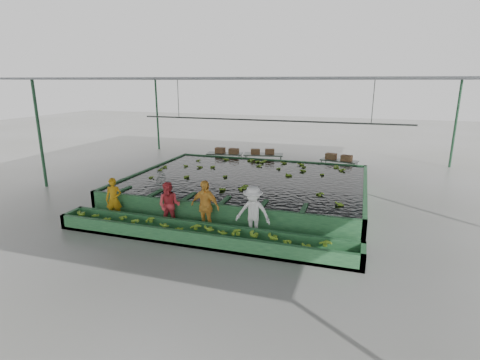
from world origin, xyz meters
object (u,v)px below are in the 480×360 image
(worker_b, at_px, (169,205))
(box_stack_right, at_px, (339,160))
(box_stack_left, at_px, (227,153))
(flotation_tank, at_px, (247,186))
(worker_a, at_px, (114,200))
(box_stack_mid, at_px, (262,154))
(sorting_trough, at_px, (200,235))
(packing_table_right, at_px, (339,168))
(worker_c, at_px, (205,207))
(packing_table_left, at_px, (225,161))
(worker_d, at_px, (253,213))
(packing_table_mid, at_px, (263,162))

(worker_b, distance_m, box_stack_right, 10.61)
(box_stack_left, relative_size, box_stack_right, 0.98)
(flotation_tank, relative_size, box_stack_right, 7.16)
(worker_a, relative_size, box_stack_mid, 1.22)
(flotation_tank, distance_m, box_stack_mid, 4.84)
(sorting_trough, bearing_deg, packing_table_right, 70.44)
(sorting_trough, distance_m, box_stack_right, 10.76)
(worker_c, xyz_separation_m, packing_table_left, (-2.66, 9.03, -0.45))
(worker_c, height_order, packing_table_right, worker_c)
(worker_d, bearing_deg, worker_b, -179.86)
(sorting_trough, distance_m, worker_a, 3.86)
(box_stack_left, bearing_deg, packing_table_left, -178.95)
(worker_b, relative_size, worker_c, 0.90)
(worker_b, relative_size, box_stack_right, 1.17)
(worker_b, distance_m, worker_d, 3.00)
(flotation_tank, distance_m, worker_b, 4.56)
(worker_c, bearing_deg, box_stack_right, 76.54)
(flotation_tank, relative_size, worker_a, 6.29)
(sorting_trough, distance_m, worker_c, 1.05)
(packing_table_right, xyz_separation_m, box_stack_left, (-6.26, -0.29, 0.48))
(worker_a, xyz_separation_m, worker_d, (5.25, 0.00, 0.09))
(packing_table_mid, distance_m, packing_table_right, 4.13)
(packing_table_right, height_order, box_stack_left, box_stack_left)
(box_stack_right, bearing_deg, worker_a, -127.97)
(worker_b, bearing_deg, packing_table_right, 51.88)
(box_stack_mid, xyz_separation_m, box_stack_right, (4.12, 0.26, -0.12))
(worker_d, xyz_separation_m, packing_table_left, (-4.32, 9.03, -0.43))
(box_stack_right, bearing_deg, packing_table_mid, -177.28)
(worker_a, height_order, worker_d, worker_d)
(worker_d, distance_m, box_stack_left, 9.95)
(flotation_tank, xyz_separation_m, packing_table_mid, (-0.53, 4.84, 0.04))
(packing_table_right, bearing_deg, packing_table_mid, -177.52)
(flotation_tank, distance_m, box_stack_right, 6.18)
(worker_b, height_order, packing_table_mid, worker_b)
(flotation_tank, bearing_deg, sorting_trough, -90.00)
(box_stack_left, relative_size, box_stack_mid, 1.06)
(worker_c, height_order, packing_table_left, worker_c)
(worker_d, relative_size, box_stack_right, 1.27)
(worker_d, distance_m, packing_table_mid, 9.38)
(worker_c, height_order, worker_d, worker_c)
(packing_table_left, bearing_deg, box_stack_mid, 1.20)
(worker_b, relative_size, packing_table_mid, 0.75)
(flotation_tank, height_order, worker_b, worker_b)
(worker_d, bearing_deg, worker_c, -179.86)
(worker_c, distance_m, packing_table_mid, 9.16)
(packing_table_left, distance_m, packing_table_right, 6.41)
(packing_table_right, bearing_deg, box_stack_right, 160.54)
(worker_a, relative_size, box_stack_left, 1.16)
(sorting_trough, relative_size, worker_c, 5.50)
(sorting_trough, bearing_deg, box_stack_right, 70.69)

